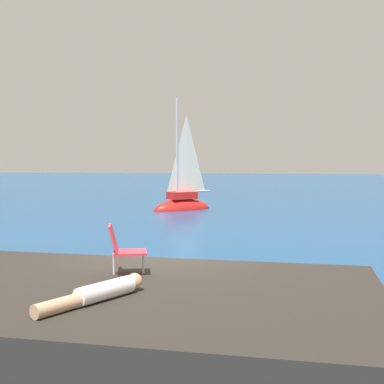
% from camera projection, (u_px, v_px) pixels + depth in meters
% --- Properties ---
extents(ground_plane, '(160.00, 160.00, 0.00)m').
position_uv_depth(ground_plane, '(160.00, 296.00, 9.95)').
color(ground_plane, navy).
extents(shore_ledge, '(7.30, 4.89, 0.79)m').
position_uv_depth(shore_ledge, '(133.00, 315.00, 7.43)').
color(shore_ledge, '#2D2823').
rests_on(shore_ledge, ground).
extents(boulder_seaward, '(1.50, 1.41, 0.80)m').
position_uv_depth(boulder_seaward, '(298.00, 306.00, 9.25)').
color(boulder_seaward, '#2D2326').
rests_on(boulder_seaward, ground).
extents(boulder_inland, '(1.35, 1.35, 0.78)m').
position_uv_depth(boulder_inland, '(253.00, 301.00, 9.55)').
color(boulder_inland, '#2E2822').
rests_on(boulder_inland, ground).
extents(sailboat_near, '(3.17, 3.02, 6.22)m').
position_uv_depth(sailboat_near, '(182.00, 203.00, 26.42)').
color(sailboat_near, red).
rests_on(sailboat_near, ground).
extents(person_sunbather, '(0.98, 1.60, 0.25)m').
position_uv_depth(person_sunbather, '(98.00, 293.00, 6.67)').
color(person_sunbather, white).
rests_on(person_sunbather, shore_ledge).
extents(beach_chair, '(0.70, 0.63, 0.80)m').
position_uv_depth(beach_chair, '(123.00, 247.00, 8.22)').
color(beach_chair, '#E03342').
rests_on(beach_chair, shore_ledge).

